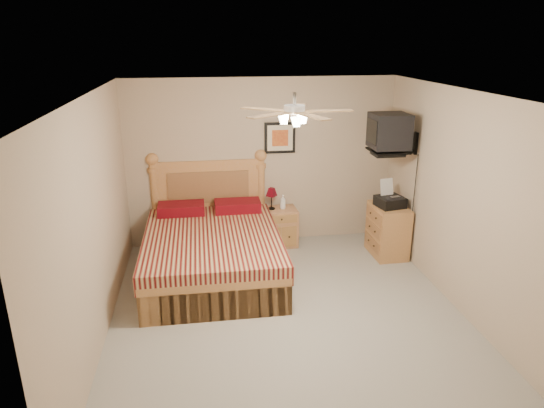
% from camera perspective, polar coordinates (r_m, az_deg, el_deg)
% --- Properties ---
extents(floor, '(4.50, 4.50, 0.00)m').
position_cam_1_polar(floor, '(5.72, 1.89, -12.96)').
color(floor, gray).
rests_on(floor, ground).
extents(ceiling, '(4.00, 4.50, 0.04)m').
position_cam_1_polar(ceiling, '(4.88, 2.21, 12.77)').
color(ceiling, white).
rests_on(ceiling, ground).
extents(wall_back, '(4.00, 0.04, 2.50)m').
position_cam_1_polar(wall_back, '(7.30, -1.21, 4.91)').
color(wall_back, tan).
rests_on(wall_back, ground).
extents(wall_front, '(4.00, 0.04, 2.50)m').
position_cam_1_polar(wall_front, '(3.22, 9.65, -14.94)').
color(wall_front, tan).
rests_on(wall_front, ground).
extents(wall_left, '(0.04, 4.50, 2.50)m').
position_cam_1_polar(wall_left, '(5.20, -20.17, -2.20)').
color(wall_left, tan).
rests_on(wall_left, ground).
extents(wall_right, '(0.04, 4.50, 2.50)m').
position_cam_1_polar(wall_right, '(5.86, 21.64, -0.04)').
color(wall_right, tan).
rests_on(wall_right, ground).
extents(bed, '(1.71, 2.25, 1.46)m').
position_cam_1_polar(bed, '(6.32, -7.14, -2.48)').
color(bed, '#C5823B').
rests_on(bed, ground).
extents(nightstand, '(0.56, 0.43, 0.58)m').
position_cam_1_polar(nightstand, '(7.39, 0.78, -2.71)').
color(nightstand, '#A16A45').
rests_on(nightstand, ground).
extents(table_lamp, '(0.19, 0.19, 0.33)m').
position_cam_1_polar(table_lamp, '(7.24, -0.05, 0.65)').
color(table_lamp, '#560511').
rests_on(table_lamp, nightstand).
extents(lotion_bottle, '(0.10, 0.10, 0.22)m').
position_cam_1_polar(lotion_bottle, '(7.27, 1.28, 0.25)').
color(lotion_bottle, white).
rests_on(lotion_bottle, nightstand).
extents(framed_picture, '(0.46, 0.04, 0.46)m').
position_cam_1_polar(framed_picture, '(7.23, 0.94, 7.79)').
color(framed_picture, black).
rests_on(framed_picture, wall_back).
extents(dresser, '(0.46, 0.65, 0.75)m').
position_cam_1_polar(dresser, '(7.23, 13.46, -3.04)').
color(dresser, '#9D6E3C').
rests_on(dresser, ground).
extents(fax_machine, '(0.42, 0.44, 0.38)m').
position_cam_1_polar(fax_machine, '(7.02, 13.79, 1.17)').
color(fax_machine, black).
rests_on(fax_machine, dresser).
extents(magazine_lower, '(0.28, 0.32, 0.02)m').
position_cam_1_polar(magazine_lower, '(7.33, 13.02, 0.54)').
color(magazine_lower, beige).
rests_on(magazine_lower, dresser).
extents(magazine_upper, '(0.22, 0.28, 0.02)m').
position_cam_1_polar(magazine_upper, '(7.34, 12.98, 0.75)').
color(magazine_upper, tan).
rests_on(magazine_upper, magazine_lower).
extents(wall_tv, '(0.56, 0.46, 0.58)m').
position_cam_1_polar(wall_tv, '(6.77, 14.81, 8.03)').
color(wall_tv, black).
rests_on(wall_tv, wall_right).
extents(ceiling_fan, '(1.14, 1.14, 0.28)m').
position_cam_1_polar(ceiling_fan, '(4.70, 2.65, 10.81)').
color(ceiling_fan, silver).
rests_on(ceiling_fan, ceiling).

